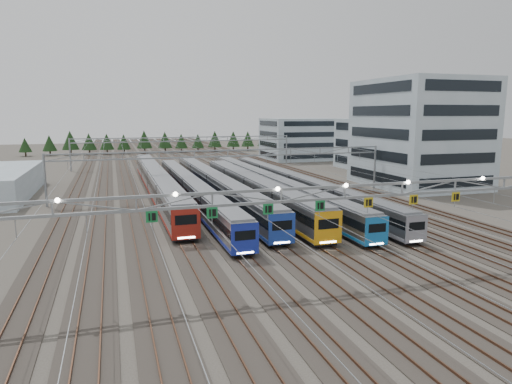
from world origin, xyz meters
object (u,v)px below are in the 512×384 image
object	(u,v)px
train_a	(157,182)
depot_bldg_north	(302,139)
train_b	(191,189)
gantry_near	(345,195)
gantry_mid	(228,159)
west_shed	(0,183)
train_f	(296,184)
train_e	(267,183)
train_c	(215,185)
depot_bldg_south	(419,133)
train_d	(254,189)
gantry_far	(186,143)
depot_bldg_mid	(373,144)

from	to	relation	value
train_a	depot_bldg_north	bearing A→B (deg)	46.45
train_b	gantry_near	bearing A→B (deg)	-79.71
gantry_mid	west_shed	size ratio (longest dim) A/B	1.88
train_f	train_e	bearing A→B (deg)	153.98
train_c	train_a	bearing A→B (deg)	149.10
depot_bldg_south	train_b	bearing A→B (deg)	-175.00
train_a	depot_bldg_south	distance (m)	49.79
train_e	depot_bldg_north	distance (m)	64.77
depot_bldg_north	west_shed	world-z (taller)	depot_bldg_north
train_c	train_d	bearing A→B (deg)	-57.19
depot_bldg_north	gantry_near	bearing A→B (deg)	-111.25
train_e	train_f	world-z (taller)	train_e
gantry_near	gantry_far	xyz separation A→B (m)	(0.05, 85.12, -0.70)
train_a	train_d	bearing A→B (deg)	-42.49
depot_bldg_mid	train_f	bearing A→B (deg)	-138.06
train_a	depot_bldg_mid	xyz separation A→B (m)	(55.91, 22.31, 3.99)
train_f	train_d	bearing A→B (deg)	-152.66
train_e	gantry_mid	xyz separation A→B (m)	(-6.75, 0.33, 4.38)
train_a	train_d	distance (m)	18.31
gantry_far	train_e	bearing A→B (deg)	-81.53
train_d	train_f	distance (m)	10.14
gantry_far	west_shed	distance (m)	49.64
train_b	depot_bldg_south	size ratio (longest dim) A/B	2.77
train_a	train_f	bearing A→B (deg)	-18.92
train_b	train_e	size ratio (longest dim) A/B	0.88
train_d	train_e	distance (m)	8.20
gantry_near	depot_bldg_mid	bearing A→B (deg)	56.53
train_b	depot_bldg_north	bearing A→B (deg)	53.43
train_c	depot_bldg_north	xyz separation A→B (m)	(39.78, 56.70, 4.06)
train_c	depot_bldg_north	bearing A→B (deg)	54.94
depot_bldg_south	train_c	bearing A→B (deg)	-178.71
train_a	west_shed	size ratio (longest dim) A/B	2.14
gantry_near	depot_bldg_mid	xyz separation A→B (m)	(44.70, 67.61, -0.81)
gantry_far	depot_bldg_north	size ratio (longest dim) A/B	2.56
gantry_near	west_shed	distance (m)	63.45
train_d	gantry_far	bearing A→B (deg)	92.47
gantry_far	train_d	bearing A→B (deg)	-87.53
train_c	west_shed	xyz separation A→B (m)	(-34.24, 11.81, 0.14)
train_b	depot_bldg_mid	world-z (taller)	depot_bldg_mid
train_b	west_shed	world-z (taller)	west_shed
gantry_near	depot_bldg_mid	size ratio (longest dim) A/B	3.52
depot_bldg_south	depot_bldg_mid	size ratio (longest dim) A/B	1.38
train_e	gantry_far	world-z (taller)	gantry_far
train_d	gantry_mid	distance (m)	8.58
train_b	train_d	world-z (taller)	train_d
train_c	train_d	xyz separation A→B (m)	(4.50, -6.98, 0.12)
gantry_near	gantry_mid	bearing A→B (deg)	89.93
train_c	west_shed	distance (m)	36.22
train_a	gantry_near	bearing A→B (deg)	-76.11
train_d	train_b	bearing A→B (deg)	156.09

